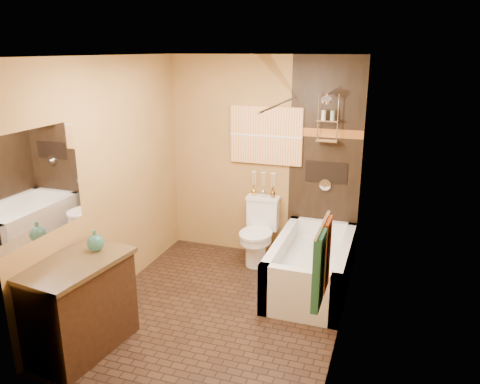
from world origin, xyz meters
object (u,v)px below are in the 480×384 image
at_px(sunset_painting, 266,136).
at_px(toilet, 259,231).
at_px(bathtub, 311,269).
at_px(vanity, 78,306).

bearing_deg(sunset_painting, toilet, -90.00).
distance_m(sunset_painting, bathtub, 1.69).
bearing_deg(toilet, sunset_painting, 87.50).
bearing_deg(vanity, bathtub, 52.60).
bearing_deg(vanity, sunset_painting, 75.66).
bearing_deg(vanity, toilet, 73.35).
xyz_separation_m(toilet, vanity, (-0.98, -2.21, 0.02)).
distance_m(sunset_painting, toilet, 1.18).
height_order(sunset_painting, toilet, sunset_painting).
bearing_deg(toilet, bathtub, -34.08).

